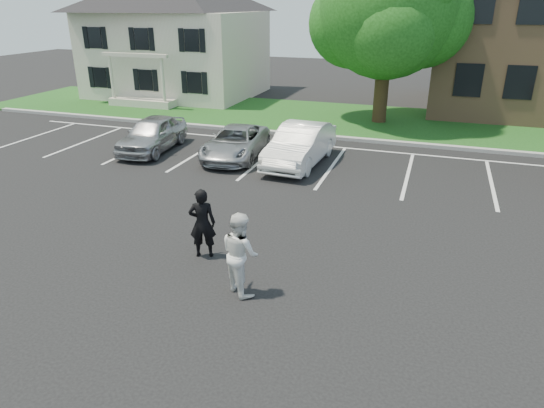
{
  "coord_description": "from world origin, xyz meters",
  "views": [
    {
      "loc": [
        3.49,
        -9.24,
        5.78
      ],
      "look_at": [
        0.0,
        1.0,
        1.25
      ],
      "focal_mm": 32.0,
      "sensor_mm": 36.0,
      "label": 1
    }
  ],
  "objects_px": {
    "car_white_sedan": "(300,145)",
    "car_silver_west": "(152,134)",
    "tree": "(390,11)",
    "man_white_shirt": "(240,253)",
    "house": "(176,34)",
    "man_black_suit": "(202,223)",
    "car_silver_minivan": "(236,143)"
  },
  "relations": [
    {
      "from": "tree",
      "to": "car_white_sedan",
      "type": "relative_size",
      "value": 1.92
    },
    {
      "from": "man_black_suit",
      "to": "car_white_sedan",
      "type": "xyz_separation_m",
      "value": [
        0.24,
        7.8,
        -0.12
      ]
    },
    {
      "from": "car_silver_west",
      "to": "car_white_sedan",
      "type": "xyz_separation_m",
      "value": [
        6.31,
        0.22,
        0.05
      ]
    },
    {
      "from": "car_silver_west",
      "to": "man_white_shirt",
      "type": "bearing_deg",
      "value": -54.46
    },
    {
      "from": "tree",
      "to": "man_black_suit",
      "type": "bearing_deg",
      "value": -98.3
    },
    {
      "from": "man_black_suit",
      "to": "car_silver_minivan",
      "type": "height_order",
      "value": "man_black_suit"
    },
    {
      "from": "car_white_sedan",
      "to": "man_black_suit",
      "type": "bearing_deg",
      "value": -88.55
    },
    {
      "from": "house",
      "to": "tree",
      "type": "relative_size",
      "value": 1.17
    },
    {
      "from": "car_silver_west",
      "to": "car_white_sedan",
      "type": "relative_size",
      "value": 0.91
    },
    {
      "from": "house",
      "to": "tree",
      "type": "xyz_separation_m",
      "value": [
        13.82,
        -3.97,
        1.52
      ]
    },
    {
      "from": "man_white_shirt",
      "to": "car_white_sedan",
      "type": "distance_m",
      "value": 9.04
    },
    {
      "from": "car_silver_minivan",
      "to": "car_white_sedan",
      "type": "xyz_separation_m",
      "value": [
        2.67,
        -0.02,
        0.15
      ]
    },
    {
      "from": "car_silver_west",
      "to": "car_white_sedan",
      "type": "bearing_deg",
      "value": -3.2
    },
    {
      "from": "house",
      "to": "man_white_shirt",
      "type": "distance_m",
      "value": 24.81
    },
    {
      "from": "man_white_shirt",
      "to": "car_silver_west",
      "type": "xyz_separation_m",
      "value": [
        -7.52,
        8.73,
        -0.2
      ]
    },
    {
      "from": "tree",
      "to": "car_silver_minivan",
      "type": "height_order",
      "value": "tree"
    },
    {
      "from": "house",
      "to": "car_silver_minivan",
      "type": "xyz_separation_m",
      "value": [
        9.08,
        -11.97,
        -3.23
      ]
    },
    {
      "from": "car_silver_west",
      "to": "car_silver_minivan",
      "type": "height_order",
      "value": "car_silver_west"
    },
    {
      "from": "car_silver_west",
      "to": "car_white_sedan",
      "type": "distance_m",
      "value": 6.31
    },
    {
      "from": "tree",
      "to": "man_white_shirt",
      "type": "bearing_deg",
      "value": -92.88
    },
    {
      "from": "house",
      "to": "man_white_shirt",
      "type": "xyz_separation_m",
      "value": [
        12.97,
        -20.95,
        -2.92
      ]
    },
    {
      "from": "tree",
      "to": "man_black_suit",
      "type": "distance_m",
      "value": 16.61
    },
    {
      "from": "tree",
      "to": "man_black_suit",
      "type": "xyz_separation_m",
      "value": [
        -2.31,
        -15.82,
        -4.47
      ]
    },
    {
      "from": "tree",
      "to": "car_white_sedan",
      "type": "bearing_deg",
      "value": -104.47
    },
    {
      "from": "car_white_sedan",
      "to": "car_silver_west",
      "type": "bearing_deg",
      "value": -174.82
    },
    {
      "from": "house",
      "to": "man_white_shirt",
      "type": "height_order",
      "value": "house"
    },
    {
      "from": "car_white_sedan",
      "to": "house",
      "type": "bearing_deg",
      "value": 137.6
    },
    {
      "from": "man_black_suit",
      "to": "car_silver_west",
      "type": "height_order",
      "value": "man_black_suit"
    },
    {
      "from": "house",
      "to": "man_black_suit",
      "type": "height_order",
      "value": "house"
    },
    {
      "from": "man_black_suit",
      "to": "car_silver_west",
      "type": "bearing_deg",
      "value": -71.45
    },
    {
      "from": "man_black_suit",
      "to": "man_white_shirt",
      "type": "distance_m",
      "value": 1.85
    },
    {
      "from": "house",
      "to": "man_black_suit",
      "type": "bearing_deg",
      "value": -59.81
    }
  ]
}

